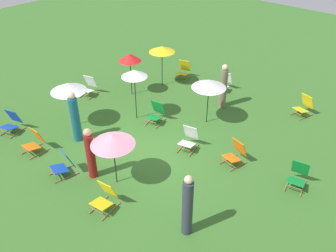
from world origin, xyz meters
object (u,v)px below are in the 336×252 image
(umbrella_0, at_px, (162,49))
(umbrella_5, at_px, (113,140))
(deckchair_2, at_px, (105,197))
(deckchair_0, at_px, (235,154))
(deckchair_1, at_px, (35,142))
(umbrella_4, at_px, (134,73))
(person_0, at_px, (75,118))
(person_3, at_px, (187,206))
(deckchair_3, at_px, (12,122))
(deckchair_7, at_px, (304,106))
(umbrella_3, at_px, (130,57))
(deckchair_9, at_px, (156,113))
(person_2, at_px, (223,87))
(umbrella_2, at_px, (68,87))
(deckchair_12, at_px, (183,70))
(deckchair_6, at_px, (298,176))
(deckchair_10, at_px, (224,82))
(deckchair_11, at_px, (89,87))
(deckchair_4, at_px, (189,139))
(deckchair_8, at_px, (64,164))
(umbrella_1, at_px, (209,84))
(person_1, at_px, (90,154))

(umbrella_0, distance_m, umbrella_5, 6.44)
(deckchair_2, height_order, umbrella_0, umbrella_0)
(deckchair_0, height_order, deckchair_1, same)
(deckchair_2, xyz_separation_m, umbrella_0, (-3.79, 6.44, 1.28))
(deckchair_0, distance_m, umbrella_4, 4.48)
(person_0, xyz_separation_m, person_3, (5.30, -0.63, 0.01))
(deckchair_3, relative_size, umbrella_4, 0.44)
(deckchair_7, bearing_deg, person_3, -72.36)
(deckchair_2, xyz_separation_m, umbrella_3, (-4.17, 4.96, 1.28))
(deckchair_2, bearing_deg, deckchair_9, 106.47)
(umbrella_3, bearing_deg, person_3, -33.29)
(umbrella_0, relative_size, person_2, 0.99)
(umbrella_0, bearing_deg, deckchair_1, -88.63)
(umbrella_2, bearing_deg, deckchair_0, 19.82)
(deckchair_12, bearing_deg, deckchair_2, -82.44)
(umbrella_5, bearing_deg, deckchair_6, 39.84)
(deckchair_3, distance_m, deckchair_10, 8.50)
(deckchair_11, bearing_deg, umbrella_4, -16.50)
(deckchair_3, height_order, deckchair_11, same)
(umbrella_2, bearing_deg, person_0, -28.00)
(umbrella_2, bearing_deg, umbrella_5, -16.48)
(deckchair_4, height_order, umbrella_5, umbrella_5)
(deckchair_8, height_order, umbrella_1, umbrella_1)
(umbrella_1, xyz_separation_m, person_0, (-2.64, -3.83, -0.69))
(deckchair_1, height_order, deckchair_6, same)
(deckchair_12, height_order, person_0, person_0)
(deckchair_6, height_order, deckchair_8, same)
(deckchair_11, relative_size, umbrella_4, 0.44)
(deckchair_3, distance_m, deckchair_8, 3.31)
(deckchair_7, relative_size, person_1, 0.51)
(deckchair_1, distance_m, umbrella_2, 2.16)
(deckchair_2, distance_m, deckchair_7, 8.34)
(deckchair_0, relative_size, umbrella_3, 0.47)
(deckchair_9, xyz_separation_m, deckchair_11, (-3.54, -0.31, 0.00))
(deckchair_3, height_order, umbrella_1, umbrella_1)
(deckchair_11, bearing_deg, person_3, -37.88)
(deckchair_12, height_order, person_3, person_3)
(deckchair_6, xyz_separation_m, deckchair_11, (-8.92, -0.49, 0.00))
(deckchair_10, height_order, deckchair_12, same)
(deckchair_9, xyz_separation_m, deckchair_10, (0.46, 3.77, 0.00))
(deckchair_12, relative_size, person_0, 0.48)
(deckchair_9, xyz_separation_m, umbrella_1, (1.40, 1.23, 1.19))
(deckchair_2, xyz_separation_m, person_3, (2.15, 0.81, 0.51))
(deckchair_4, xyz_separation_m, deckchair_7, (1.93, 4.54, 0.00))
(deckchair_11, xyz_separation_m, umbrella_1, (4.94, 1.54, 1.19))
(umbrella_1, relative_size, person_0, 0.93)
(deckchair_8, bearing_deg, person_3, 22.10)
(deckchair_6, bearing_deg, deckchair_10, 132.37)
(umbrella_5, bearing_deg, umbrella_0, 120.24)
(person_1, bearing_deg, person_3, -66.89)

